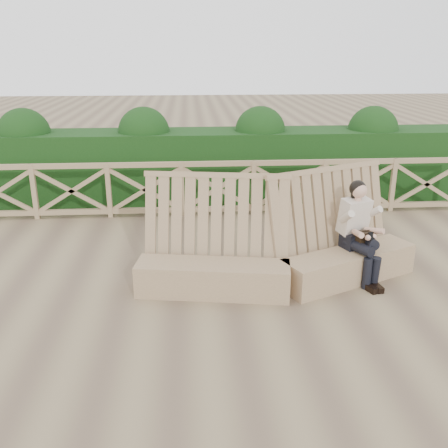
{
  "coord_description": "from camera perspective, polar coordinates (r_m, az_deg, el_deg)",
  "views": [
    {
      "loc": [
        -0.55,
        -6.07,
        3.21
      ],
      "look_at": [
        -0.09,
        0.4,
        0.9
      ],
      "focal_mm": 40.0,
      "sensor_mm": 36.0,
      "label": 1
    }
  ],
  "objects": [
    {
      "name": "ground",
      "position": [
        6.89,
        1.0,
        -8.18
      ],
      "size": [
        60.0,
        60.0,
        0.0
      ],
      "primitive_type": "plane",
      "color": "brown",
      "rests_on": "ground"
    },
    {
      "name": "hedge",
      "position": [
        11.06,
        -1.12,
        6.76
      ],
      "size": [
        12.0,
        1.2,
        1.5
      ],
      "primitive_type": "cube",
      "color": "black",
      "rests_on": "ground"
    },
    {
      "name": "woman",
      "position": [
        7.37,
        15.18,
        -0.46
      ],
      "size": [
        0.56,
        0.93,
        1.44
      ],
      "rotation": [
        0.0,
        0.0,
        0.36
      ],
      "color": "black",
      "rests_on": "ground"
    },
    {
      "name": "bench",
      "position": [
        7.09,
        6.56,
        -3.91
      ],
      "size": [
        4.09,
        1.56,
        1.58
      ],
      "rotation": [
        0.0,
        0.0,
        0.16
      ],
      "color": "#886A4D",
      "rests_on": "ground"
    },
    {
      "name": "guardrail",
      "position": [
        9.94,
        -0.74,
        4.12
      ],
      "size": [
        10.1,
        0.09,
        1.1
      ],
      "color": "olive",
      "rests_on": "ground"
    }
  ]
}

